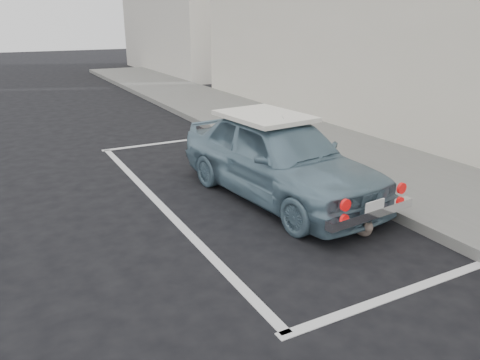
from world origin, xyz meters
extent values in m
plane|color=black|center=(0.00, 0.00, 0.00)|extent=(80.00, 80.00, 0.00)
cube|color=slate|center=(3.20, 2.00, 0.07)|extent=(2.80, 40.00, 0.15)
cube|color=black|center=(4.66, 4.00, 1.40)|extent=(0.10, 16.00, 2.40)
cube|color=silver|center=(0.50, -0.50, 0.00)|extent=(3.00, 0.12, 0.01)
cube|color=silver|center=(0.50, 6.50, 0.00)|extent=(3.00, 0.12, 0.01)
cube|color=silver|center=(-0.90, 3.00, 0.00)|extent=(0.12, 7.00, 0.01)
imported|color=slate|center=(0.87, 2.45, 0.66)|extent=(1.94, 3.99, 1.31)
cube|color=white|center=(0.83, 2.83, 1.24)|extent=(1.23, 1.57, 0.07)
cube|color=silver|center=(1.06, 0.58, 0.38)|extent=(1.48, 0.27, 0.12)
cube|color=white|center=(1.07, 0.54, 0.48)|extent=(0.33, 0.05, 0.17)
cylinder|color=red|center=(0.56, 0.50, 0.62)|extent=(0.15, 0.06, 0.15)
cylinder|color=red|center=(1.58, 0.60, 0.62)|extent=(0.15, 0.06, 0.15)
cylinder|color=red|center=(0.56, 0.50, 0.44)|extent=(0.12, 0.05, 0.12)
cylinder|color=red|center=(1.58, 0.60, 0.44)|extent=(0.12, 0.05, 0.12)
ellipsoid|color=#6E6154|center=(1.11, 0.75, 0.11)|extent=(0.31, 0.38, 0.20)
sphere|color=#6E6154|center=(1.06, 0.61, 0.18)|extent=(0.13, 0.13, 0.13)
cone|color=#6E6154|center=(1.03, 0.62, 0.24)|extent=(0.04, 0.04, 0.05)
cone|color=#6E6154|center=(1.10, 0.60, 0.24)|extent=(0.04, 0.04, 0.05)
cylinder|color=#6E6154|center=(1.21, 0.90, 0.04)|extent=(0.05, 0.22, 0.03)
camera|label=1|loc=(-2.94, -3.41, 2.71)|focal=35.00mm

